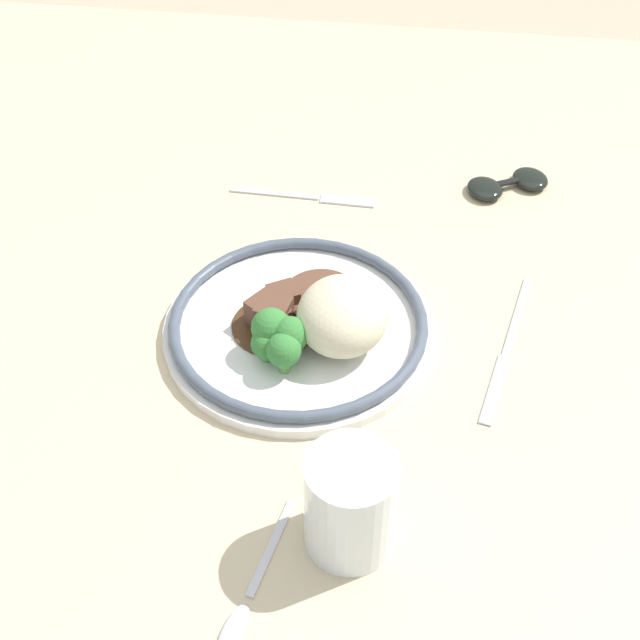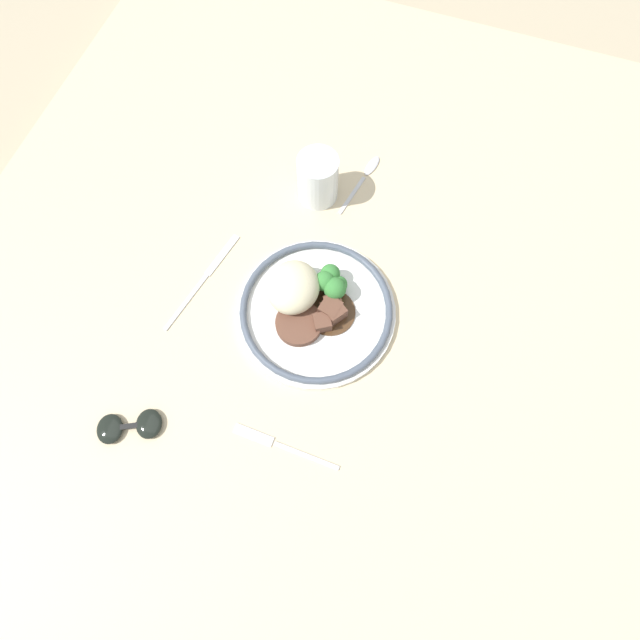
{
  "view_description": "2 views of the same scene",
  "coord_description": "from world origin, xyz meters",
  "px_view_note": "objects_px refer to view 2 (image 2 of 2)",
  "views": [
    {
      "loc": [
        0.59,
        0.08,
        0.67
      ],
      "look_at": [
        -0.03,
        -0.0,
        0.06
      ],
      "focal_mm": 50.0,
      "sensor_mm": 36.0,
      "label": 1
    },
    {
      "loc": [
        -0.33,
        -0.13,
        0.83
      ],
      "look_at": [
        -0.06,
        -0.04,
        0.07
      ],
      "focal_mm": 28.0,
      "sensor_mm": 36.0,
      "label": 2
    }
  ],
  "objects_px": {
    "fork": "(275,444)",
    "spoon": "(367,173)",
    "sunglasses": "(130,426)",
    "juice_glass": "(318,180)",
    "knife": "(205,277)",
    "plate": "(313,304)"
  },
  "relations": [
    {
      "from": "juice_glass",
      "to": "knife",
      "type": "xyz_separation_m",
      "value": [
        -0.23,
        0.13,
        -0.04
      ]
    },
    {
      "from": "spoon",
      "to": "sunglasses",
      "type": "distance_m",
      "value": 0.62
    },
    {
      "from": "juice_glass",
      "to": "fork",
      "type": "relative_size",
      "value": 0.55
    },
    {
      "from": "juice_glass",
      "to": "knife",
      "type": "bearing_deg",
      "value": 150.41
    },
    {
      "from": "knife",
      "to": "plate",
      "type": "bearing_deg",
      "value": -75.67
    },
    {
      "from": "knife",
      "to": "spoon",
      "type": "relative_size",
      "value": 1.41
    },
    {
      "from": "juice_glass",
      "to": "knife",
      "type": "distance_m",
      "value": 0.27
    },
    {
      "from": "knife",
      "to": "sunglasses",
      "type": "distance_m",
      "value": 0.28
    },
    {
      "from": "plate",
      "to": "juice_glass",
      "type": "relative_size",
      "value": 2.81
    },
    {
      "from": "fork",
      "to": "juice_glass",
      "type": "bearing_deg",
      "value": -77.44
    },
    {
      "from": "juice_glass",
      "to": "sunglasses",
      "type": "height_order",
      "value": "juice_glass"
    },
    {
      "from": "fork",
      "to": "sunglasses",
      "type": "bearing_deg",
      "value": 14.29
    },
    {
      "from": "juice_glass",
      "to": "fork",
      "type": "height_order",
      "value": "juice_glass"
    },
    {
      "from": "plate",
      "to": "sunglasses",
      "type": "distance_m",
      "value": 0.35
    },
    {
      "from": "juice_glass",
      "to": "fork",
      "type": "distance_m",
      "value": 0.47
    },
    {
      "from": "knife",
      "to": "spoon",
      "type": "bearing_deg",
      "value": -21.45
    },
    {
      "from": "plate",
      "to": "fork",
      "type": "bearing_deg",
      "value": -174.89
    },
    {
      "from": "juice_glass",
      "to": "sunglasses",
      "type": "relative_size",
      "value": 0.86
    },
    {
      "from": "knife",
      "to": "spoon",
      "type": "xyz_separation_m",
      "value": [
        0.31,
        -0.2,
        0.0
      ]
    },
    {
      "from": "plate",
      "to": "sunglasses",
      "type": "relative_size",
      "value": 2.41
    },
    {
      "from": "fork",
      "to": "spoon",
      "type": "distance_m",
      "value": 0.53
    },
    {
      "from": "juice_glass",
      "to": "sunglasses",
      "type": "distance_m",
      "value": 0.53
    }
  ]
}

